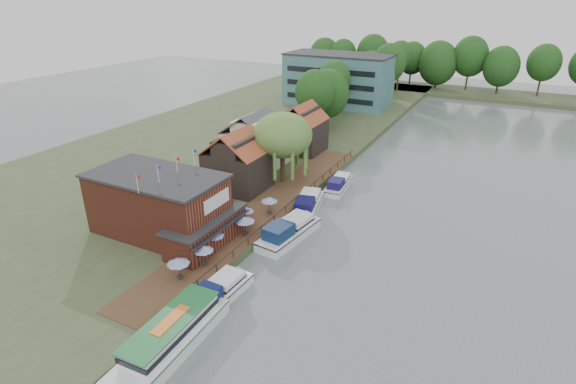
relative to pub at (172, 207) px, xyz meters
The scene contains 28 objects.
ground 14.79m from the pub, ahead, with size 260.00×260.00×0.00m, color #4B5756.
land_bank 39.61m from the pub, 113.96° to the left, with size 50.00×140.00×1.00m, color #384728.
quay_deck 13.04m from the pub, 61.39° to the left, with size 6.00×50.00×0.10m, color #47301E.
quay_rail 14.76m from the pub, 52.89° to the left, with size 0.20×49.00×1.00m, color black, non-canonical shape.
pub is the anchor object (origin of this frame).
hotel_block 71.49m from the pub, 96.43° to the left, with size 25.40×12.40×12.30m, color #38666B, non-canonical shape.
cottage_a 15.05m from the pub, 93.81° to the left, with size 8.60×7.60×8.50m, color black, non-canonical shape.
cottage_b 25.33m from the pub, 99.09° to the left, with size 9.60×8.60×8.50m, color beige, non-canonical shape.
cottage_c 34.01m from the pub, 90.00° to the left, with size 7.60×7.60×8.50m, color black, non-canonical shape.
willow 20.36m from the pub, 80.07° to the left, with size 8.60×8.60×10.43m, color #476B2D, non-canonical shape.
umbrella_0 9.53m from the pub, 46.84° to the right, with size 2.27×2.27×2.38m, color navy, non-canonical shape.
umbrella_1 8.26m from the pub, 27.87° to the right, with size 2.09×2.09×2.38m, color navy, non-canonical shape.
umbrella_2 6.68m from the pub, ahead, with size 2.21×2.21×2.38m, color #231C9C, non-canonical shape.
umbrella_3 8.45m from the pub, 26.26° to the left, with size 2.38×2.38×2.38m, color navy, non-canonical shape.
umbrella_4 8.70m from the pub, 43.89° to the left, with size 1.98×1.98×2.38m, color navy, non-canonical shape.
umbrella_5 12.17m from the pub, 53.25° to the left, with size 2.10×2.10×2.38m, color navy, non-canonical shape.
cruiser_0 13.01m from the pub, 31.92° to the right, with size 3.13×9.68×2.34m, color white, non-canonical shape.
cruiser_1 13.62m from the pub, 31.45° to the left, with size 3.53×10.89×2.68m, color silver, non-canonical shape.
cruiser_2 18.13m from the pub, 55.62° to the left, with size 3.27×10.11×2.46m, color white, non-canonical shape.
cruiser_3 26.17m from the pub, 64.57° to the left, with size 2.88×8.93×2.13m, color silver, non-canonical shape.
tour_boat 18.01m from the pub, 51.72° to the right, with size 3.71×13.13×2.86m, color silver, non-canonical shape.
swan 15.11m from the pub, 40.08° to the right, with size 0.44×0.44×0.44m, color white.
bank_tree_0 43.77m from the pub, 92.83° to the left, with size 7.42×7.42×12.72m, color #143811, non-canonical shape.
bank_tree_1 50.16m from the pub, 92.45° to the left, with size 8.59×8.59×11.96m, color #143811, non-canonical shape.
bank_tree_2 60.37m from the pub, 94.60° to the left, with size 7.40×7.40×12.25m, color #143811, non-canonical shape.
bank_tree_3 79.38m from the pub, 88.50° to the left, with size 8.35×8.35×14.48m, color #143811, non-canonical shape.
bank_tree_4 86.26m from the pub, 93.03° to the left, with size 6.76×6.76×11.62m, color #143811, non-canonical shape.
bank_tree_5 93.65m from the pub, 89.30° to the left, with size 6.91×6.91×13.82m, color #143811, non-canonical shape.
Camera 1 is at (18.47, -35.37, 26.82)m, focal length 28.00 mm.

